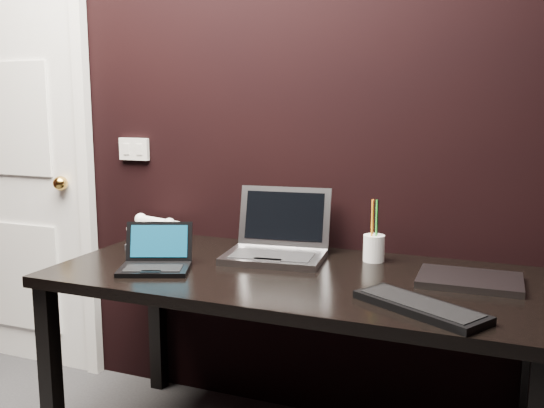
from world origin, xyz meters
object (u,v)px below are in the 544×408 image
at_px(desk_phone, 157,230).
at_px(mobile_phone, 134,239).
at_px(pen_cup, 374,247).
at_px(silver_laptop, 277,245).
at_px(netbook, 156,261).
at_px(door, 11,160).
at_px(closed_laptop, 470,280).
at_px(ext_keyboard, 420,307).
at_px(desk, 294,293).

bearing_deg(desk_phone, mobile_phone, -89.18).
bearing_deg(pen_cup, silver_laptop, -166.61).
height_order(netbook, pen_cup, pen_cup).
height_order(door, closed_laptop, door).
bearing_deg(silver_laptop, ext_keyboard, -34.11).
distance_m(door, mobile_phone, 1.00).
distance_m(desk_phone, mobile_phone, 0.18).
xyz_separation_m(netbook, closed_laptop, (1.06, 0.24, -0.02)).
height_order(silver_laptop, closed_laptop, silver_laptop).
xyz_separation_m(door, silver_laptop, (1.52, -0.21, -0.26)).
bearing_deg(door, ext_keyboard, -16.16).
height_order(netbook, closed_laptop, netbook).
height_order(door, silver_laptop, door).
distance_m(desk, closed_laptop, 0.60).
relative_size(desk, desk_phone, 7.01).
bearing_deg(pen_cup, ext_keyboard, -63.60).
height_order(closed_laptop, mobile_phone, mobile_phone).
bearing_deg(netbook, closed_laptop, 12.98).
height_order(ext_keyboard, closed_laptop, ext_keyboard).
bearing_deg(desk, ext_keyboard, -26.85).
bearing_deg(desk_phone, ext_keyboard, -22.53).
bearing_deg(pen_cup, desk, -131.86).
relative_size(mobile_phone, pen_cup, 0.44).
xyz_separation_m(desk, closed_laptop, (0.59, 0.09, 0.09)).
distance_m(closed_laptop, desk_phone, 1.33).
relative_size(closed_laptop, mobile_phone, 3.26).
bearing_deg(mobile_phone, pen_cup, 10.09).
relative_size(desk_phone, pen_cup, 1.03).
relative_size(silver_laptop, closed_laptop, 1.21).
distance_m(netbook, silver_laptop, 0.47).
bearing_deg(closed_laptop, netbook, -167.02).
xyz_separation_m(door, desk, (1.65, -0.38, -0.38)).
bearing_deg(desk_phone, pen_cup, -0.31).
bearing_deg(desk, netbook, -162.25).
xyz_separation_m(door, netbook, (1.18, -0.53, -0.27)).
distance_m(silver_laptop, mobile_phone, 0.60).
relative_size(ext_keyboard, desk_phone, 1.72).
distance_m(silver_laptop, ext_keyboard, 0.73).
bearing_deg(netbook, door, 155.94).
bearing_deg(desk_phone, silver_laptop, -8.57).
bearing_deg(mobile_phone, desk, -6.62).
relative_size(desk, mobile_phone, 16.39).
xyz_separation_m(mobile_phone, pen_cup, (0.96, 0.17, 0.02)).
distance_m(door, ext_keyboard, 2.23).
bearing_deg(pen_cup, mobile_phone, -169.91).
bearing_deg(desk_phone, netbook, -57.67).
height_order(door, desk_phone, door).
height_order(desk, desk_phone, desk_phone).
bearing_deg(mobile_phone, closed_laptop, 0.37).
relative_size(door, pen_cup, 9.08).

